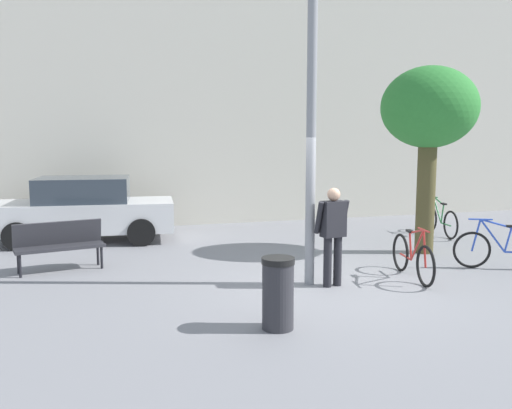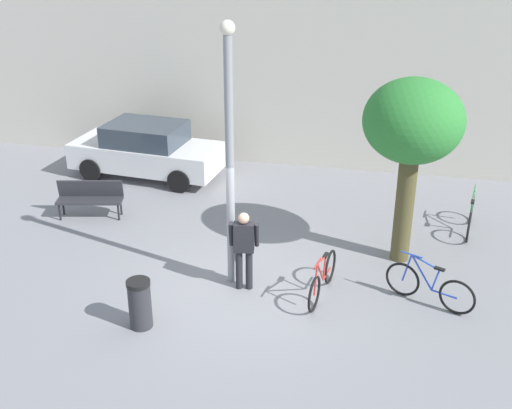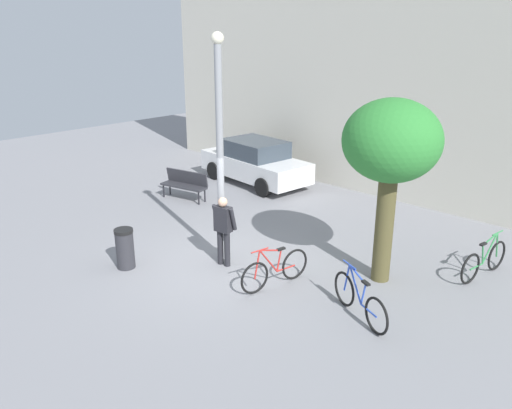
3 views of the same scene
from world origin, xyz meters
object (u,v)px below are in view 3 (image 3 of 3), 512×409
Objects in this scene: bicycle_green at (484,261)px; trash_bin at (125,248)px; park_bench at (185,183)px; plaza_tree at (391,145)px; bicycle_red at (275,270)px; lamppost at (220,142)px; person_by_lamppost at (223,226)px; bicycle_blue at (359,300)px; parked_car_white at (255,162)px.

bicycle_green is 8.12m from trash_bin.
bicycle_green is at bearing 6.96° from park_bench.
plaza_tree is (7.52, -0.58, 2.49)m from park_bench.
park_bench is 9.18m from bicycle_green.
bicycle_red is 3.55m from trash_bin.
lamppost is 3.11m from bicycle_red.
person_by_lamppost reaches higher than bicycle_blue.
trash_bin is at bearing -160.15° from bicycle_blue.
person_by_lamppost is 5.89m from bicycle_green.
bicycle_blue is (2.03, 0.15, 0.00)m from bicycle_red.
person_by_lamppost is at bearing -52.56° from parked_car_white.
park_bench is 2.88m from parked_car_white.
parked_car_white is at bearing 127.44° from person_by_lamppost.
bicycle_red and bicycle_blue have the same top height.
lamppost reaches higher than trash_bin.
park_bench is 8.39m from bicycle_blue.
bicycle_blue reaches higher than park_bench.
parked_car_white is at bearing 109.89° from trash_bin.
plaza_tree is at bearing -4.44° from park_bench.
bicycle_red is (-1.48, -1.86, -2.65)m from plaza_tree.
parked_car_white reaches higher than bicycle_red.
plaza_tree is 0.92× the size of parked_car_white.
parked_car_white reaches higher than park_bench.
person_by_lamppost is 1.67m from bicycle_red.
lamppost is 4.62m from bicycle_blue.
person_by_lamppost is 0.38× the size of parked_car_white.
parked_car_white is 4.56× the size of trash_bin.
parked_car_white is at bearing 136.86° from bicycle_red.
bicycle_red reaches higher than park_bench.
bicycle_green is at bearing 40.39° from trash_bin.
bicycle_blue is 1.75× the size of trash_bin.
person_by_lamppost is 4.14m from plaza_tree.
person_by_lamppost is 1.00× the size of bicycle_blue.
bicycle_blue is (-1.05, -3.41, 0.00)m from bicycle_green.
plaza_tree reaches higher than bicycle_red.
bicycle_blue is at bearing -33.83° from parked_car_white.
lamppost is at bearing -145.96° from bicycle_green.
lamppost is 5.48× the size of trash_bin.
trash_bin is (-1.54, -1.67, -0.48)m from person_by_lamppost.
park_bench is at bearing 125.25° from trash_bin.
plaza_tree is (3.04, 1.89, 2.07)m from person_by_lamppost.
person_by_lamppost reaches higher than trash_bin.
lamppost is at bearing -53.52° from parked_car_white.
plaza_tree is at bearing -25.70° from parked_car_white.
trash_bin is (-3.11, -1.71, 0.10)m from bicycle_red.
lamppost is 3.75m from plaza_tree.
person_by_lamppost reaches higher than park_bench.
trash_bin is (-4.58, -3.56, -2.55)m from plaza_tree.
park_bench is at bearing 164.12° from bicycle_blue.
bicycle_red is at bearing 28.80° from trash_bin.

